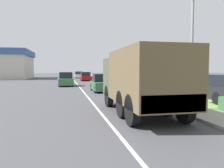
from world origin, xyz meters
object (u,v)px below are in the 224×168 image
at_px(military_truck, 141,78).
at_px(car_fourth_ahead, 79,75).
at_px(car_nearest_ahead, 102,84).
at_px(car_second_ahead, 66,80).
at_px(lamp_post, 188,35).
at_px(car_third_ahead, 86,77).

relative_size(military_truck, car_fourth_ahead, 1.46).
bearing_deg(car_nearest_ahead, car_fourth_ahead, 90.41).
distance_m(military_truck, car_nearest_ahead, 10.83).
bearing_deg(car_second_ahead, car_nearest_ahead, -66.56).
bearing_deg(car_fourth_ahead, lamp_post, -86.02).
xyz_separation_m(car_nearest_ahead, car_fourth_ahead, (-0.23, 32.43, -0.03)).
bearing_deg(lamp_post, car_nearest_ahead, 104.96).
xyz_separation_m(car_second_ahead, car_third_ahead, (3.59, 11.88, -0.05)).
bearing_deg(car_fourth_ahead, car_second_ahead, -97.14).
bearing_deg(military_truck, car_nearest_ahead, 90.23).
distance_m(military_truck, car_second_ahead, 18.79).
relative_size(car_second_ahead, car_fourth_ahead, 0.90).
bearing_deg(military_truck, car_second_ahead, 100.35).
height_order(car_nearest_ahead, car_fourth_ahead, car_nearest_ahead).
height_order(car_second_ahead, lamp_post, lamp_post).
bearing_deg(lamp_post, car_fourth_ahead, 93.98).
bearing_deg(lamp_post, military_truck, -168.73).
height_order(car_second_ahead, car_fourth_ahead, car_second_ahead).
bearing_deg(car_nearest_ahead, military_truck, -89.77).
bearing_deg(car_second_ahead, car_fourth_ahead, 82.86).
xyz_separation_m(car_third_ahead, car_fourth_ahead, (-0.49, 12.87, -0.01)).
relative_size(car_third_ahead, car_fourth_ahead, 0.95).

